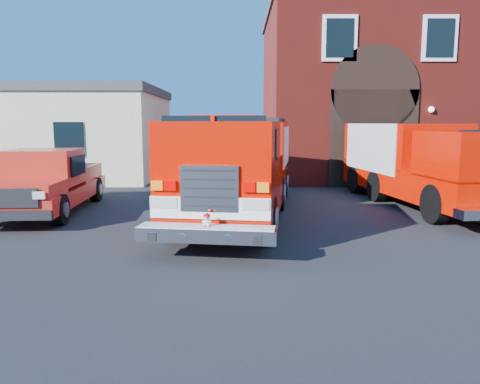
{
  "coord_description": "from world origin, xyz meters",
  "views": [
    {
      "loc": [
        -0.02,
        -10.33,
        2.65
      ],
      "look_at": [
        0.0,
        -1.2,
        1.3
      ],
      "focal_mm": 35.0,
      "sensor_mm": 36.0,
      "label": 1
    }
  ],
  "objects_px": {
    "fire_station": "(415,91)",
    "secondary_truck": "(421,161)",
    "fire_engine": "(240,165)",
    "pickup_truck": "(48,183)",
    "side_building": "(58,132)"
  },
  "relations": [
    {
      "from": "fire_station",
      "to": "secondary_truck",
      "type": "distance_m",
      "value": 10.19
    },
    {
      "from": "fire_station",
      "to": "fire_engine",
      "type": "distance_m",
      "value": 14.51
    },
    {
      "from": "fire_station",
      "to": "pickup_truck",
      "type": "xyz_separation_m",
      "value": [
        -14.69,
        -10.5,
        -3.36
      ]
    },
    {
      "from": "fire_station",
      "to": "pickup_truck",
      "type": "distance_m",
      "value": 18.36
    },
    {
      "from": "side_building",
      "to": "fire_engine",
      "type": "relative_size",
      "value": 1.08
    },
    {
      "from": "fire_station",
      "to": "fire_engine",
      "type": "bearing_deg",
      "value": -129.06
    },
    {
      "from": "pickup_truck",
      "to": "secondary_truck",
      "type": "xyz_separation_m",
      "value": [
        11.56,
        1.22,
        0.54
      ]
    },
    {
      "from": "secondary_truck",
      "to": "fire_station",
      "type": "bearing_deg",
      "value": 71.37
    },
    {
      "from": "fire_station",
      "to": "fire_engine",
      "type": "xyz_separation_m",
      "value": [
        -8.98,
        -11.06,
        -2.79
      ]
    },
    {
      "from": "side_building",
      "to": "pickup_truck",
      "type": "distance_m",
      "value": 10.15
    },
    {
      "from": "fire_station",
      "to": "pickup_truck",
      "type": "height_order",
      "value": "fire_station"
    },
    {
      "from": "fire_station",
      "to": "side_building",
      "type": "relative_size",
      "value": 1.49
    },
    {
      "from": "secondary_truck",
      "to": "pickup_truck",
      "type": "bearing_deg",
      "value": -173.99
    },
    {
      "from": "fire_station",
      "to": "fire_engine",
      "type": "relative_size",
      "value": 1.61
    },
    {
      "from": "fire_station",
      "to": "pickup_truck",
      "type": "relative_size",
      "value": 2.58
    }
  ]
}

